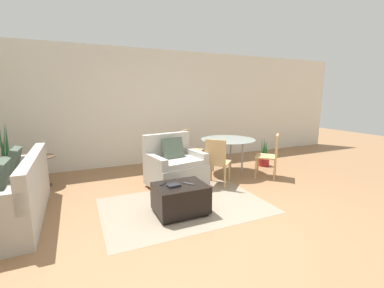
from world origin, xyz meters
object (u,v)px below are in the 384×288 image
(tv_remote_primary, at_px, (163,184))
(dining_table, at_px, (228,143))
(dining_chair_near_left, at_px, (217,159))
(dining_chair_far_left, at_px, (189,147))
(tv_remote_secondary, at_px, (189,184))
(dining_chair_near_right, at_px, (271,153))
(armchair, at_px, (175,167))
(book_stack, at_px, (173,185))
(side_table, at_px, (42,165))
(picture_frame, at_px, (40,151))
(potted_plant_small, at_px, (264,157))
(ottoman, at_px, (180,198))
(couch, at_px, (7,199))
(potted_plant, at_px, (8,174))

(tv_remote_primary, xyz_separation_m, dining_table, (1.88, 1.26, 0.24))
(dining_chair_near_left, distance_m, dining_chair_far_left, 1.27)
(tv_remote_secondary, bearing_deg, dining_chair_near_right, 19.62)
(armchair, distance_m, book_stack, 1.15)
(side_table, height_order, dining_chair_far_left, dining_chair_far_left)
(armchair, bearing_deg, tv_remote_primary, -119.99)
(picture_frame, bearing_deg, potted_plant_small, -7.04)
(dining_chair_near_right, bearing_deg, ottoman, -161.78)
(armchair, relative_size, dining_table, 0.92)
(picture_frame, bearing_deg, ottoman, -47.53)
(picture_frame, bearing_deg, tv_remote_primary, -49.00)
(couch, xyz_separation_m, potted_plant_small, (4.97, 0.74, -0.10))
(side_table, distance_m, dining_chair_near_left, 3.23)
(tv_remote_primary, bearing_deg, potted_plant_small, 24.74)
(dining_table, bearing_deg, ottoman, -140.04)
(dining_table, distance_m, dining_chair_near_right, 0.91)
(potted_plant_small, bearing_deg, tv_remote_secondary, -149.98)
(armchair, bearing_deg, dining_table, 14.42)
(armchair, distance_m, ottoman, 1.10)
(ottoman, xyz_separation_m, potted_plant_small, (2.77, 1.51, -0.03))
(tv_remote_secondary, bearing_deg, ottoman, 171.94)
(dining_chair_near_right, bearing_deg, couch, 179.91)
(side_table, bearing_deg, potted_plant, 179.84)
(book_stack, height_order, tv_remote_secondary, book_stack)
(dining_chair_far_left, bearing_deg, couch, -158.58)
(tv_remote_primary, bearing_deg, potted_plant, 138.75)
(tv_remote_secondary, distance_m, picture_frame, 2.94)
(armchair, bearing_deg, book_stack, -111.59)
(tv_remote_primary, bearing_deg, ottoman, -32.23)
(ottoman, relative_size, dining_table, 0.62)
(book_stack, height_order, dining_table, dining_table)
(potted_plant, bearing_deg, couch, -79.72)
(book_stack, distance_m, dining_chair_far_left, 2.34)
(dining_chair_near_left, distance_m, dining_chair_near_right, 1.27)
(side_table, bearing_deg, picture_frame, 90.00)
(side_table, bearing_deg, dining_chair_near_right, -17.51)
(couch, height_order, dining_chair_far_left, couch)
(book_stack, relative_size, tv_remote_primary, 1.34)
(dining_chair_far_left, bearing_deg, dining_chair_near_left, -90.00)
(potted_plant, xyz_separation_m, side_table, (0.53, -0.00, 0.10))
(book_stack, height_order, dining_chair_near_left, dining_chair_near_left)
(potted_plant_small, bearing_deg, picture_frame, 172.96)
(side_table, xyz_separation_m, dining_chair_near_right, (4.21, -1.33, 0.11))
(armchair, distance_m, dining_chair_near_left, 0.78)
(picture_frame, relative_size, dining_chair_near_right, 0.23)
(couch, distance_m, picture_frame, 1.40)
(ottoman, height_order, potted_plant_small, potted_plant_small)
(tv_remote_primary, relative_size, side_table, 0.25)
(couch, distance_m, book_stack, 2.24)
(book_stack, relative_size, picture_frame, 0.90)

